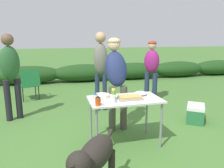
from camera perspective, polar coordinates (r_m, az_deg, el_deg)
name	(u,v)px	position (r m, az deg, el deg)	size (l,w,h in m)	color
ground_plane	(124,143)	(3.62, 3.20, -15.16)	(60.00, 60.00, 0.00)	#477533
shrub_hedge	(83,73)	(8.36, -7.46, 2.93)	(14.40, 0.90, 0.65)	#1E4219
folding_table	(125,103)	(3.37, 3.34, -5.09)	(1.10, 0.64, 0.74)	silver
food_tray	(130,98)	(3.31, 4.71, -3.55)	(0.37, 0.23, 0.06)	#9E9EA3
plate_stack	(102,96)	(3.41, -2.71, -3.10)	(0.25, 0.25, 0.05)	white
mixing_bowl	(141,93)	(3.56, 7.54, -2.39)	(0.20, 0.20, 0.06)	silver
paper_cup_stack	(113,99)	(3.14, 0.20, -3.92)	(0.08, 0.08, 0.10)	white
relish_jar	(114,95)	(3.24, 0.41, -2.79)	(0.07, 0.07, 0.17)	olive
hot_sauce_bottle	(98,101)	(3.00, -3.67, -4.40)	(0.08, 0.08, 0.14)	#CC4214
mayo_bottle	(95,97)	(3.18, -4.38, -3.49)	(0.08, 0.08, 0.13)	silver
standing_person_in_olive_jacket	(116,74)	(3.90, 1.09, 2.76)	(0.41, 0.52, 1.65)	#4C473D
standing_person_in_navy_coat	(101,63)	(4.86, -2.98, 5.60)	(0.33, 0.25, 1.77)	#232D4C
standing_person_with_beanie	(152,65)	(5.76, 10.29, 4.95)	(0.48, 0.48, 1.57)	#232D4C
standing_person_in_gray_fleece	(10,69)	(4.74, -25.03, 3.54)	(0.47, 0.42, 1.73)	black
dog	(94,159)	(2.22, -4.71, -18.90)	(0.62, 0.86, 0.75)	#28231E
camp_chair_green_behind_table	(30,83)	(6.18, -20.75, 0.29)	(0.62, 0.70, 0.83)	#19602D
cooler_box	(195,113)	(4.69, 20.95, -7.16)	(0.54, 0.58, 0.34)	#286B3D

